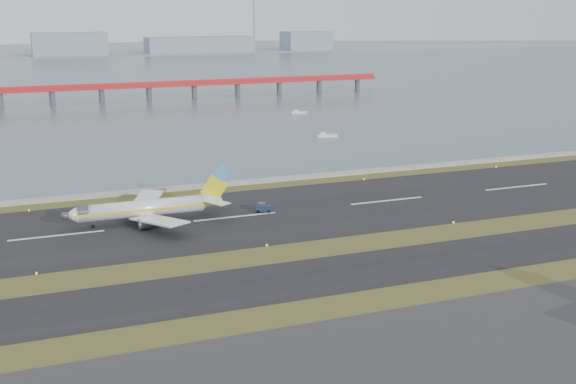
{
  "coord_description": "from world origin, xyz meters",
  "views": [
    {
      "loc": [
        -46.13,
        -125.65,
        48.2
      ],
      "look_at": [
        10.21,
        22.0,
        7.1
      ],
      "focal_mm": 45.0,
      "sensor_mm": 36.0,
      "label": 1
    }
  ],
  "objects": [
    {
      "name": "ground",
      "position": [
        0.0,
        0.0,
        0.0
      ],
      "size": [
        1000.0,
        1000.0,
        0.0
      ],
      "primitive_type": "plane",
      "color": "#3C4619",
      "rests_on": "ground"
    },
    {
      "name": "pushback_tug",
      "position": [
        7.54,
        31.64,
        1.13
      ],
      "size": [
        4.14,
        3.27,
        2.33
      ],
      "rotation": [
        0.0,
        0.0,
        -0.39
      ],
      "color": "#16233D",
      "rests_on": "ground"
    },
    {
      "name": "workboat_near",
      "position": [
        62.66,
        119.04,
        0.6
      ],
      "size": [
        8.06,
        3.73,
        1.88
      ],
      "rotation": [
        0.0,
        0.0,
        -0.17
      ],
      "color": "white",
      "rests_on": "ground"
    },
    {
      "name": "seawall",
      "position": [
        0.0,
        60.0,
        0.5
      ],
      "size": [
        1000.0,
        2.5,
        1.0
      ],
      "primitive_type": "cube",
      "color": "gray",
      "rests_on": "ground"
    },
    {
      "name": "airliner",
      "position": [
        -19.57,
        32.94,
        3.46
      ],
      "size": [
        38.52,
        32.89,
        12.8
      ],
      "color": "white",
      "rests_on": "ground"
    },
    {
      "name": "far_shoreline",
      "position": [
        13.62,
        620.0,
        6.07
      ],
      "size": [
        1400.0,
        80.0,
        60.5
      ],
      "color": "gray",
      "rests_on": "ground"
    },
    {
      "name": "bay_water",
      "position": [
        0.0,
        460.0,
        0.0
      ],
      "size": [
        1400.0,
        800.0,
        1.3
      ],
      "primitive_type": "cube",
      "color": "#4E5F70",
      "rests_on": "ground"
    },
    {
      "name": "taxiway_strip",
      "position": [
        0.0,
        -12.0,
        0.05
      ],
      "size": [
        1000.0,
        18.0,
        0.1
      ],
      "primitive_type": "cube",
      "color": "black",
      "rests_on": "ground"
    },
    {
      "name": "runway_strip",
      "position": [
        0.0,
        30.0,
        0.05
      ],
      "size": [
        1000.0,
        45.0,
        0.1
      ],
      "primitive_type": "cube",
      "color": "black",
      "rests_on": "ground"
    },
    {
      "name": "red_pier",
      "position": [
        20.0,
        250.0,
        7.28
      ],
      "size": [
        260.0,
        5.0,
        10.2
      ],
      "color": "#B41E22",
      "rests_on": "ground"
    },
    {
      "name": "workboat_far",
      "position": [
        75.1,
        178.83,
        0.57
      ],
      "size": [
        7.65,
        3.13,
        1.81
      ],
      "rotation": [
        0.0,
        0.0,
        -0.11
      ],
      "color": "white",
      "rests_on": "ground"
    }
  ]
}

